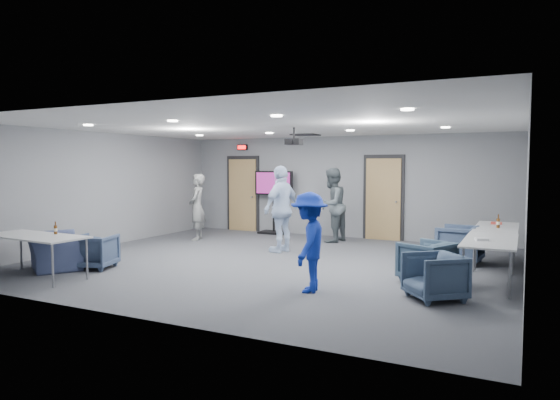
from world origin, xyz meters
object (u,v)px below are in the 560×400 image
at_px(person_c, 282,209).
at_px(chair_front_b, 53,251).
at_px(person_a, 197,207).
at_px(person_b, 332,205).
at_px(table_right_a, 497,229).
at_px(person_d, 309,242).
at_px(chair_front_a, 95,251).
at_px(bottle_right, 498,223).
at_px(chair_right_a, 460,244).
at_px(tv_stand, 274,198).
at_px(chair_right_c, 434,277).
at_px(bottle_front, 56,230).
at_px(projector, 294,142).
at_px(table_right_b, 490,242).
at_px(chair_right_b, 426,261).
at_px(table_front_left, 35,238).

distance_m(person_c, chair_front_b, 4.68).
xyz_separation_m(person_a, person_b, (3.22, 1.23, 0.08)).
bearing_deg(table_right_a, chair_front_b, 120.06).
height_order(person_d, chair_front_a, person_d).
relative_size(table_right_a, bottle_right, 7.06).
height_order(chair_right_a, chair_front_a, chair_right_a).
relative_size(person_d, chair_front_a, 2.16).
height_order(person_a, tv_stand, tv_stand).
bearing_deg(bottle_right, person_d, -126.12).
height_order(chair_front_b, bottle_right, bottle_right).
height_order(person_c, chair_right_c, person_c).
bearing_deg(bottle_front, table_right_a, 33.93).
relative_size(person_b, chair_right_c, 2.53).
height_order(chair_front_a, projector, projector).
bearing_deg(person_a, chair_front_b, -27.59).
distance_m(table_right_a, bottle_right, 0.28).
xyz_separation_m(table_right_a, table_right_b, (-0.00, -1.90, 0.00)).
xyz_separation_m(chair_front_b, tv_stand, (1.45, 6.15, 0.67)).
bearing_deg(person_d, chair_right_b, 122.58).
distance_m(chair_right_a, chair_right_b, 1.96).
distance_m(chair_front_b, table_front_left, 0.76).
relative_size(person_a, person_d, 1.12).
relative_size(person_d, table_right_a, 0.82).
height_order(person_d, chair_right_a, person_d).
xyz_separation_m(chair_front_a, chair_front_b, (-0.63, -0.40, 0.01)).
bearing_deg(chair_right_b, chair_right_a, -163.87).
bearing_deg(person_c, chair_front_b, -27.17).
distance_m(table_front_left, bottle_right, 8.44).
relative_size(person_c, projector, 5.45).
xyz_separation_m(chair_right_b, chair_right_c, (0.30, -1.07, -0.01)).
relative_size(chair_front_a, table_right_a, 0.38).
height_order(table_right_b, projector, projector).
bearing_deg(table_front_left, tv_stand, 83.14).
distance_m(table_right_a, table_right_b, 1.90).
bearing_deg(table_right_a, projector, 110.01).
xyz_separation_m(person_a, table_right_b, (7.08, -1.83, -0.16)).
bearing_deg(chair_front_a, bottle_right, -169.03).
distance_m(bottle_front, projector, 4.73).
bearing_deg(projector, chair_front_b, -144.97).
relative_size(chair_front_b, projector, 2.92).
distance_m(person_b, bottle_front, 6.47).
relative_size(chair_right_a, projector, 2.33).
bearing_deg(table_front_left, person_a, 93.47).
distance_m(person_a, chair_front_b, 4.21).
height_order(person_d, chair_right_c, person_d).
xyz_separation_m(person_b, chair_right_b, (2.91, -3.37, -0.59)).
height_order(table_right_b, table_front_left, same).
bearing_deg(table_front_left, chair_front_a, 74.37).
bearing_deg(chair_right_a, projector, -64.25).
bearing_deg(tv_stand, table_right_b, -32.93).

